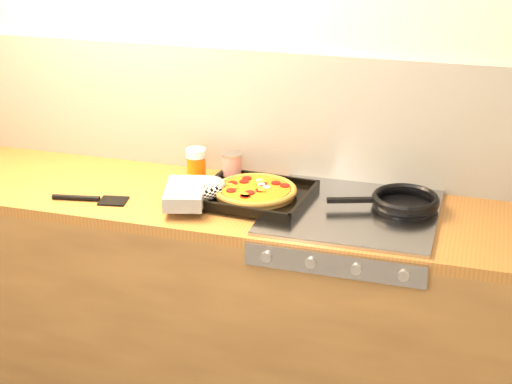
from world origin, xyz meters
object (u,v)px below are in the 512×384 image
(tomato_can, at_px, (232,167))
(juice_glass, at_px, (196,164))
(pizza_on_tray, at_px, (236,192))
(frying_pan, at_px, (404,202))

(tomato_can, relative_size, juice_glass, 0.88)
(tomato_can, bearing_deg, juice_glass, -167.41)
(tomato_can, distance_m, juice_glass, 0.14)
(pizza_on_tray, relative_size, tomato_can, 4.67)
(pizza_on_tray, height_order, juice_glass, juice_glass)
(tomato_can, height_order, juice_glass, juice_glass)
(tomato_can, xyz_separation_m, juice_glass, (-0.14, -0.03, 0.01))
(frying_pan, relative_size, tomato_can, 3.71)
(frying_pan, bearing_deg, juice_glass, 175.00)
(pizza_on_tray, xyz_separation_m, juice_glass, (-0.22, 0.17, 0.02))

